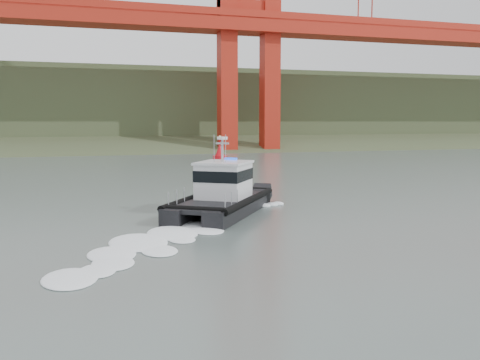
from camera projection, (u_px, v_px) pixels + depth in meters
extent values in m
plane|color=#54645D|center=(322.00, 276.00, 18.79)|extent=(400.00, 400.00, 0.00)
cube|color=#303F24|center=(117.00, 149.00, 106.10)|extent=(500.00, 44.72, 16.25)
cube|color=#303F24|center=(107.00, 119.00, 132.02)|extent=(500.00, 70.00, 18.00)
cube|color=#303F24|center=(102.00, 102.00, 155.20)|extent=(500.00, 60.00, 16.00)
cube|color=#B12315|center=(122.00, 20.00, 87.58)|extent=(260.00, 6.00, 2.20)
cube|color=black|center=(203.00, 206.00, 31.85)|extent=(6.42, 8.58, 1.05)
cube|color=black|center=(241.00, 208.00, 31.15)|extent=(6.42, 8.58, 1.05)
cube|color=black|center=(219.00, 201.00, 31.04)|extent=(7.62, 8.84, 0.22)
cube|color=white|center=(224.00, 181.00, 31.75)|extent=(3.96, 4.09, 2.02)
cube|color=black|center=(224.00, 175.00, 31.71)|extent=(4.03, 4.16, 0.66)
cube|color=white|center=(224.00, 163.00, 31.63)|extent=(4.20, 4.33, 0.14)
cylinder|color=#9C9EA4|center=(222.00, 151.00, 31.30)|extent=(0.14, 0.14, 1.58)
cylinder|color=white|center=(222.00, 138.00, 31.22)|extent=(0.61, 0.61, 0.16)
cylinder|color=red|center=(220.00, 160.00, 69.58)|extent=(1.83, 1.83, 1.22)
cone|color=red|center=(220.00, 151.00, 69.45)|extent=(1.43, 1.43, 1.83)
cylinder|color=red|center=(220.00, 141.00, 69.32)|extent=(0.16, 0.16, 1.02)
sphere|color=#E5D87F|center=(220.00, 137.00, 69.25)|extent=(0.31, 0.31, 0.31)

